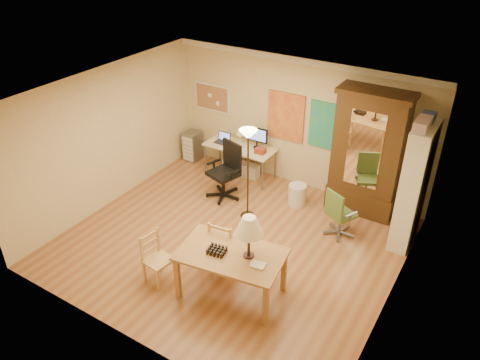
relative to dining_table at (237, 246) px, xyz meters
The scene contains 16 objects.
floor 1.56m from the dining_table, 127.34° to the left, with size 5.50×5.50×0.00m, color brown.
crown_molding 3.94m from the dining_table, 102.48° to the left, with size 5.50×0.08×0.12m, color white.
corkboard 4.51m from the dining_table, 129.03° to the left, with size 0.90×0.04×0.62m, color #A9714F.
art_panel_left 3.66m from the dining_table, 106.31° to the left, with size 0.80×0.04×1.00m, color gold.
art_panel_right 3.52m from the dining_table, 91.92° to the left, with size 0.75×0.04×0.95m, color teal.
dining_table is the anchor object (origin of this frame).
ladder_chair_back 0.81m from the dining_table, 140.70° to the left, with size 0.48×0.46×0.93m.
ladder_chair_left 1.39m from the dining_table, 162.56° to the right, with size 0.43×0.44×0.85m.
torchiere_lamp 2.15m from the dining_table, 116.74° to the left, with size 0.33×0.33×1.80m.
computer_desk 3.70m from the dining_table, 120.51° to the left, with size 1.53×0.67×1.16m.
office_chair_black 2.87m from the dining_table, 127.19° to the left, with size 0.71×0.71×1.16m.
office_chair_green 2.43m from the dining_table, 71.47° to the left, with size 0.57×0.57×0.93m.
drawer_cart 4.59m from the dining_table, 135.19° to the left, with size 0.33×0.40×0.66m.
armoire 3.34m from the dining_table, 76.13° to the left, with size 1.32×0.63×2.43m.
bookshelf 3.21m from the dining_table, 56.28° to the left, with size 0.33×0.88×2.20m.
wastebin 2.83m from the dining_table, 96.63° to the left, with size 0.35×0.35×0.44m, color silver.
Camera 1 is at (3.58, -5.48, 5.14)m, focal length 35.00 mm.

